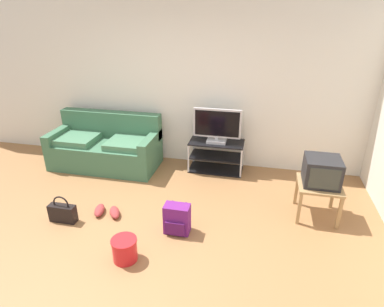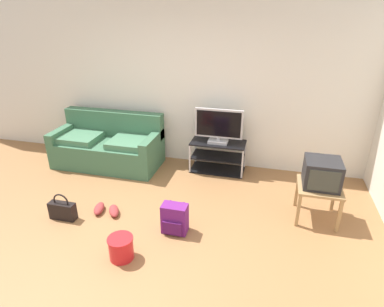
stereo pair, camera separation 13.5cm
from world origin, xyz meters
name	(u,v)px [view 1 (the left image)]	position (x,y,z in m)	size (l,w,h in m)	color
ground_plane	(131,247)	(0.00, 0.00, -0.01)	(9.00, 9.80, 0.02)	olive
wall_back	(181,84)	(0.00, 2.45, 1.35)	(9.00, 0.10, 2.70)	silver
couch	(106,147)	(-1.21, 1.92, 0.33)	(1.79, 0.84, 0.88)	#3D6B4C
tv_stand	(216,156)	(0.67, 2.13, 0.25)	(0.89, 0.44, 0.51)	black
flat_tv	(217,126)	(0.67, 2.11, 0.79)	(0.77, 0.22, 0.56)	#B2B2B7
side_table	(319,189)	(2.15, 1.11, 0.40)	(0.53, 0.53, 0.48)	#9E7A4C
crt_tv	(322,171)	(2.15, 1.12, 0.65)	(0.43, 0.43, 0.35)	#232326
backpack	(177,219)	(0.46, 0.38, 0.18)	(0.31, 0.25, 0.37)	#661E70
handbag	(63,212)	(-1.03, 0.27, 0.13)	(0.35, 0.12, 0.37)	black
cleaning_bucket	(125,249)	(0.03, -0.21, 0.14)	(0.28, 0.28, 0.26)	red
sneakers_pair	(107,211)	(-0.55, 0.53, 0.04)	(0.45, 0.31, 0.09)	#993333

